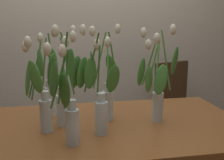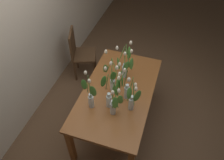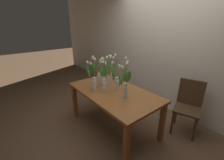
{
  "view_description": "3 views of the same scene",
  "coord_description": "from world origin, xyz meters",
  "views": [
    {
      "loc": [
        -0.27,
        -1.52,
        1.35
      ],
      "look_at": [
        0.01,
        -0.03,
        1.01
      ],
      "focal_mm": 44.55,
      "sensor_mm": 36.0,
      "label": 1
    },
    {
      "loc": [
        -1.88,
        -0.53,
        2.94
      ],
      "look_at": [
        -0.08,
        0.06,
        1.01
      ],
      "focal_mm": 35.62,
      "sensor_mm": 36.0,
      "label": 2
    },
    {
      "loc": [
        1.78,
        -1.46,
        1.84
      ],
      "look_at": [
        -0.09,
        0.04,
        0.9
      ],
      "focal_mm": 24.06,
      "sensor_mm": 36.0,
      "label": 3
    }
  ],
  "objects": [
    {
      "name": "tulip_vase_0",
      "position": [
        -0.35,
        0.24,
        0.93
      ],
      "size": [
        0.15,
        0.23,
        0.55
      ],
      "color": "silver",
      "rests_on": "dining_table"
    },
    {
      "name": "tulip_vase_5",
      "position": [
        0.28,
        -0.01,
        0.96
      ],
      "size": [
        0.26,
        0.24,
        0.58
      ],
      "color": "silver",
      "rests_on": "dining_table"
    },
    {
      "name": "tulip_vase_3",
      "position": [
        -0.0,
        0.07,
        0.95
      ],
      "size": [
        0.22,
        0.26,
        0.58
      ],
      "color": "silver",
      "rests_on": "dining_table"
    },
    {
      "name": "dining_chair",
      "position": [
        0.85,
        0.96,
        0.52
      ],
      "size": [
        0.51,
        0.51,
        0.93
      ],
      "color": "#4C331E",
      "rests_on": "ground"
    },
    {
      "name": "tulip_vase_6",
      "position": [
        -0.26,
        -0.25,
        0.95
      ],
      "size": [
        0.15,
        0.18,
        0.58
      ],
      "color": "silver",
      "rests_on": "dining_table"
    },
    {
      "name": "ground_plane",
      "position": [
        0.0,
        0.0,
        0.0
      ],
      "size": [
        18.0,
        18.0,
        0.0
      ],
      "primitive_type": "plane",
      "color": "brown"
    },
    {
      "name": "side_table",
      "position": [
        -1.54,
        0.86,
        0.43
      ],
      "size": [
        0.44,
        0.44,
        0.55
      ],
      "color": "brown",
      "rests_on": "ground"
    },
    {
      "name": "tulip_vase_1",
      "position": [
        -0.36,
        -0.07,
        0.94
      ],
      "size": [
        0.25,
        0.19,
        0.53
      ],
      "color": "silver",
      "rests_on": "dining_table"
    },
    {
      "name": "room_wall_rear",
      "position": [
        0.0,
        1.38,
        1.35
      ],
      "size": [
        9.0,
        0.1,
        2.7
      ],
      "primitive_type": "cube",
      "color": "beige",
      "rests_on": "ground"
    },
    {
      "name": "dining_table",
      "position": [
        0.0,
        0.0,
        0.65
      ],
      "size": [
        1.6,
        0.9,
        0.74
      ],
      "color": "brown",
      "rests_on": "ground"
    },
    {
      "name": "table_lamp",
      "position": [
        -1.57,
        0.88,
        0.86
      ],
      "size": [
        0.22,
        0.22,
        0.4
      ],
      "color": "olive",
      "rests_on": "side_table"
    },
    {
      "name": "tulip_vase_4",
      "position": [
        -0.09,
        -0.11,
        0.93
      ],
      "size": [
        0.17,
        0.16,
        0.58
      ],
      "color": "silver",
      "rests_on": "dining_table"
    },
    {
      "name": "tulip_vase_2",
      "position": [
        -0.25,
        0.03,
        0.93
      ],
      "size": [
        0.16,
        0.25,
        0.57
      ],
      "color": "silver",
      "rests_on": "dining_table"
    },
    {
      "name": "pillar_candle",
      "position": [
        -1.44,
        0.8,
        0.59
      ],
      "size": [
        0.06,
        0.06,
        0.07
      ],
      "primitive_type": "cylinder",
      "color": "beige",
      "rests_on": "side_table"
    }
  ]
}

